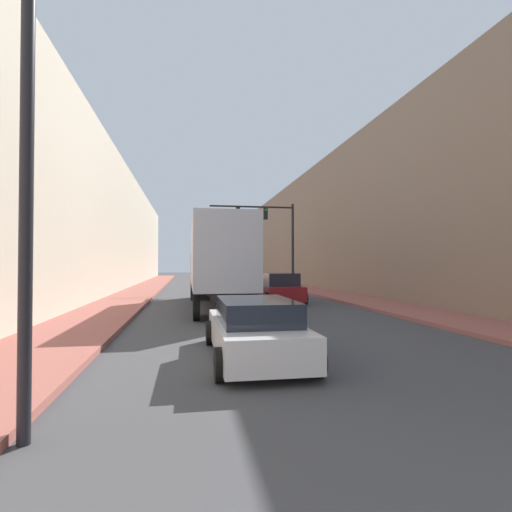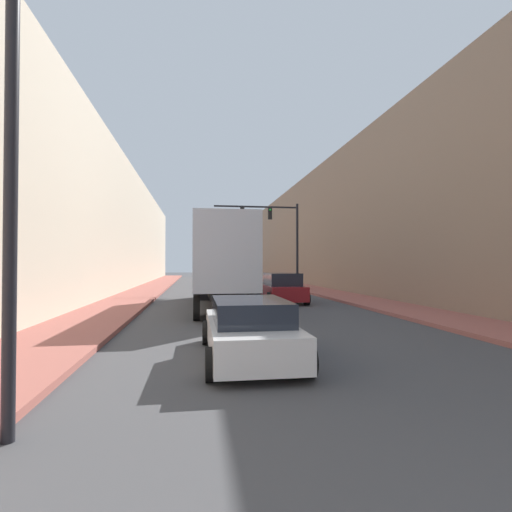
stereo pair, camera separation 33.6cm
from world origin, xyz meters
TOP-DOWN VIEW (x-y plane):
  - sidewalk_right at (6.60, 30.00)m, footprint 2.83×80.00m
  - sidewalk_left at (-6.60, 30.00)m, footprint 2.83×80.00m
  - building_right at (11.02, 30.00)m, footprint 6.00×80.00m
  - building_left at (-11.02, 30.00)m, footprint 6.00×80.00m
  - semi_truck at (-1.66, 20.18)m, footprint 2.50×11.77m
  - sedan_car at (-1.58, 9.35)m, footprint 2.06×4.73m
  - suv_car at (1.98, 22.25)m, footprint 2.20×4.71m
  - traffic_signal_gantry at (3.54, 30.57)m, footprint 6.59×0.35m
  - street_lamp at (-5.03, 5.54)m, footprint 0.44×0.44m

SIDE VIEW (x-z plane):
  - sidewalk_right at x=6.60m, z-range 0.00..0.15m
  - sidewalk_left at x=-6.60m, z-range 0.00..0.15m
  - sedan_car at x=-1.58m, z-range -0.03..1.34m
  - suv_car at x=1.98m, z-range -0.05..1.60m
  - semi_truck at x=-1.66m, z-range 0.26..4.39m
  - street_lamp at x=-5.03m, z-range 1.00..8.45m
  - traffic_signal_gantry at x=3.54m, z-range 1.30..8.16m
  - building_left at x=-11.02m, z-range 0.00..10.25m
  - building_right at x=11.02m, z-range 0.00..10.95m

